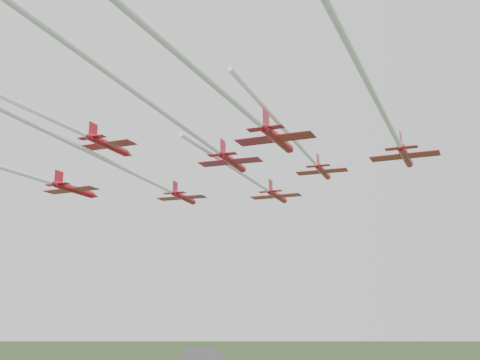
{
  "coord_description": "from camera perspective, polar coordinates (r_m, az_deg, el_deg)",
  "views": [
    {
      "loc": [
        -7.06,
        -88.7,
        27.29
      ],
      "look_at": [
        -0.16,
        4.39,
        49.76
      ],
      "focal_mm": 45.0,
      "sensor_mm": 36.0,
      "label": 1
    }
  ],
  "objects": [
    {
      "name": "jet_row2_left",
      "position": [
        97.63,
        -8.6,
        -0.08
      ],
      "size": [
        24.2,
        53.03,
        2.69
      ],
      "rotation": [
        0.0,
        0.0,
        -0.39
      ],
      "color": "#A6131F"
    },
    {
      "name": "jet_lead",
      "position": [
        107.46,
        1.99,
        -0.52
      ],
      "size": [
        22.69,
        44.2,
        2.92
      ],
      "rotation": [
        0.0,
        0.0,
        -0.44
      ],
      "color": "#A6131F"
    },
    {
      "name": "jet_row4_left",
      "position": [
        71.59,
        -20.62,
        6.92
      ],
      "size": [
        31.87,
        59.71,
        2.61
      ],
      "rotation": [
        0.0,
        0.0,
        -0.47
      ],
      "color": "#A6131F"
    },
    {
      "name": "jet_row3_mid",
      "position": [
        72.75,
        -5.48,
        5.13
      ],
      "size": [
        29.0,
        61.6,
        2.78
      ],
      "rotation": [
        0.0,
        0.0,
        -0.41
      ],
      "color": "#A6131F"
    },
    {
      "name": "jet_row3_left",
      "position": [
        90.21,
        -20.07,
        0.61
      ],
      "size": [
        26.05,
        46.52,
        2.74
      ],
      "rotation": [
        0.0,
        0.0,
        -0.49
      ],
      "color": "#A6131F"
    },
    {
      "name": "jet_row4_right",
      "position": [
        55.46,
        -2.73,
        9.25
      ],
      "size": [
        33.05,
        62.93,
        2.81
      ],
      "rotation": [
        0.0,
        0.0,
        -0.46
      ],
      "color": "#A6131F"
    },
    {
      "name": "jet_row2_right",
      "position": [
        88.6,
        6.34,
        2.49
      ],
      "size": [
        21.78,
        45.01,
        2.49
      ],
      "rotation": [
        0.0,
        0.0,
        -0.42
      ],
      "color": "#A6131F"
    },
    {
      "name": "jet_row3_right",
      "position": [
        68.71,
        13.87,
        5.32
      ],
      "size": [
        28.18,
        53.56,
        2.68
      ],
      "rotation": [
        0.0,
        0.0,
        -0.46
      ],
      "color": "#A6131F"
    }
  ]
}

